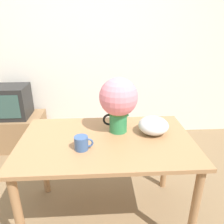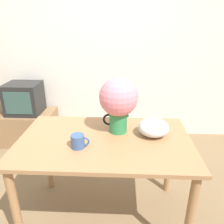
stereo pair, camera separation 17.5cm
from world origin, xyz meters
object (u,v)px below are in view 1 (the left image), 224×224
object	(u,v)px
white_bowl	(153,125)
coffee_mug	(82,143)
flower_vase	(118,101)
tv_set	(11,102)

from	to	relation	value
white_bowl	coffee_mug	bearing A→B (deg)	-159.34
white_bowl	flower_vase	bearing A→B (deg)	169.41
flower_vase	white_bowl	bearing A→B (deg)	-10.59
coffee_mug	white_bowl	world-z (taller)	white_bowl
flower_vase	coffee_mug	world-z (taller)	flower_vase
coffee_mug	tv_set	size ratio (longest dim) A/B	0.30
flower_vase	coffee_mug	size ratio (longest dim) A/B	3.31
flower_vase	white_bowl	xyz separation A→B (m)	(0.28, -0.05, -0.20)
flower_vase	tv_set	size ratio (longest dim) A/B	1.00
flower_vase	white_bowl	size ratio (longest dim) A/B	1.85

